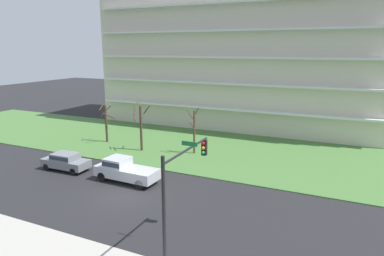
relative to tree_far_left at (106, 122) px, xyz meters
name	(u,v)px	position (x,y,z in m)	size (l,w,h in m)	color
ground	(123,196)	(10.76, -11.68, -2.44)	(160.00, 160.00, 0.00)	#232326
sidewalk_curb_near	(35,251)	(10.76, -19.68, -2.37)	(80.00, 4.00, 0.15)	#ADA89E
grass_lawn_strip	(199,148)	(10.76, 2.32, -2.40)	(80.00, 16.00, 0.08)	#477238
apartment_building	(241,56)	(10.76, 16.92, 7.25)	(38.27, 14.16, 19.38)	beige
tree_far_left	(106,122)	(0.00, 0.00, 0.00)	(1.97, 1.96, 4.46)	#423023
tree_left	(141,126)	(5.60, -1.26, 0.29)	(2.02, 2.02, 5.19)	#423023
tree_center	(194,130)	(11.16, 0.17, 0.08)	(1.12, 1.15, 4.86)	#4C3828
pickup_silver_near_left	(124,170)	(9.09, -9.18, -1.43)	(5.46, 2.16, 1.95)	#B7BABF
sedan_gray_center_left	(66,161)	(2.65, -9.18, -1.57)	(4.45, 1.94, 1.57)	slate
traffic_signal_mast	(181,182)	(18.03, -16.49, 1.71)	(0.90, 5.24, 6.05)	black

